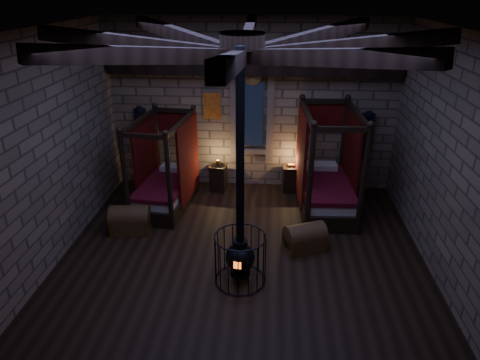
# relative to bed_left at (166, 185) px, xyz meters

# --- Properties ---
(room) EXTENTS (7.02, 7.02, 4.29)m
(room) POSITION_rel_bed_left_xyz_m (1.95, -2.06, 3.22)
(room) COLOR black
(room) RESTS_ON ground
(bed_left) EXTENTS (1.29, 2.15, 2.13)m
(bed_left) POSITION_rel_bed_left_xyz_m (0.00, 0.00, 0.00)
(bed_left) COLOR black
(bed_left) RESTS_ON ground
(bed_right) EXTENTS (1.30, 2.32, 2.37)m
(bed_right) POSITION_rel_bed_left_xyz_m (3.73, 0.15, 0.06)
(bed_right) COLOR black
(bed_right) RESTS_ON ground
(trunk_left) EXTENTS (0.88, 0.61, 0.61)m
(trunk_left) POSITION_rel_bed_left_xyz_m (-0.49, -1.26, -0.26)
(trunk_left) COLOR brown
(trunk_left) RESTS_ON ground
(trunk_right) EXTENTS (0.91, 0.76, 0.57)m
(trunk_right) POSITION_rel_bed_left_xyz_m (3.17, -1.67, -0.27)
(trunk_right) COLOR brown
(trunk_right) RESTS_ON ground
(nightstand_left) EXTENTS (0.48, 0.46, 0.83)m
(nightstand_left) POSITION_rel_bed_left_xyz_m (1.13, 0.90, -0.18)
(nightstand_left) COLOR black
(nightstand_left) RESTS_ON ground
(nightstand_right) EXTENTS (0.45, 0.43, 0.74)m
(nightstand_right) POSITION_rel_bed_left_xyz_m (2.96, 0.99, -0.18)
(nightstand_right) COLOR black
(nightstand_right) RESTS_ON ground
(stove) EXTENTS (0.91, 0.91, 4.05)m
(stove) POSITION_rel_bed_left_xyz_m (1.97, -2.77, 0.06)
(stove) COLOR black
(stove) RESTS_ON ground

